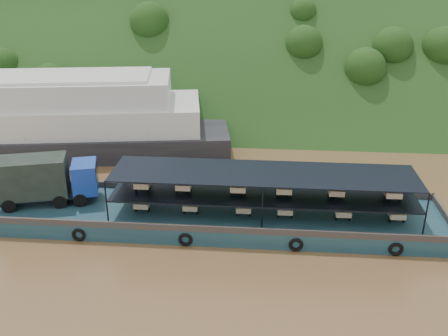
{
  "coord_description": "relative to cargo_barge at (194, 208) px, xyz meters",
  "views": [
    {
      "loc": [
        1.29,
        -35.28,
        19.63
      ],
      "look_at": [
        -2.0,
        3.0,
        3.2
      ],
      "focal_mm": 40.0,
      "sensor_mm": 36.0,
      "label": 1
    }
  ],
  "objects": [
    {
      "name": "ground",
      "position": [
        4.03,
        0.76,
        -1.28
      ],
      "size": [
        160.0,
        160.0,
        0.0
      ],
      "primitive_type": "plane",
      "color": "brown",
      "rests_on": "ground"
    },
    {
      "name": "hillside",
      "position": [
        4.03,
        36.76,
        -1.28
      ],
      "size": [
        140.0,
        39.6,
        39.6
      ],
      "primitive_type": "cube",
      "rotation": [
        0.79,
        0.0,
        0.0
      ],
      "color": "#193513",
      "rests_on": "ground"
    },
    {
      "name": "cargo_barge",
      "position": [
        0.0,
        0.0,
        0.0
      ],
      "size": [
        35.11,
        7.18,
        5.09
      ],
      "color": "#133144",
      "rests_on": "ground"
    },
    {
      "name": "passenger_ferry",
      "position": [
        -19.0,
        14.45,
        2.3
      ],
      "size": [
        41.9,
        16.39,
        8.27
      ],
      "rotation": [
        0.0,
        0.0,
        0.16
      ],
      "color": "black",
      "rests_on": "ground"
    }
  ]
}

